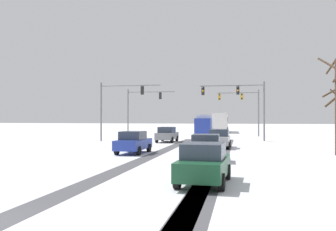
{
  "coord_description": "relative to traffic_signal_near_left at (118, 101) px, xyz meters",
  "views": [
    {
      "loc": [
        6.29,
        -7.7,
        2.62
      ],
      "look_at": [
        0.0,
        24.52,
        2.8
      ],
      "focal_mm": 39.53,
      "sensor_mm": 36.0,
      "label": 1
    }
  ],
  "objects": [
    {
      "name": "bus_oncoming",
      "position": [
        9.75,
        27.72,
        -2.48
      ],
      "size": [
        2.87,
        11.06,
        3.38
      ],
      "color": "silver",
      "rests_on": "ground"
    },
    {
      "name": "car_black_fourth",
      "position": [
        11.19,
        -16.58,
        -3.66
      ],
      "size": [
        1.93,
        4.15,
        1.62
      ],
      "color": "black",
      "rests_on": "ground"
    },
    {
      "name": "wheel_track_center",
      "position": [
        11.91,
        -13.48,
        -4.47
      ],
      "size": [
        1.05,
        38.53,
        0.01
      ],
      "primitive_type": "cube",
      "color": "#4C4C51",
      "rests_on": "ground"
    },
    {
      "name": "sidewalk_kerb_right",
      "position": [
        17.12,
        -15.23,
        -4.42
      ],
      "size": [
        4.0,
        38.53,
        0.12
      ],
      "primitive_type": "cube",
      "color": "white",
      "rests_on": "ground"
    },
    {
      "name": "car_blue_third",
      "position": [
        5.55,
        -12.77,
        -3.66
      ],
      "size": [
        1.95,
        4.16,
        1.62
      ],
      "color": "#233899",
      "rests_on": "ground"
    },
    {
      "name": "car_silver_second",
      "position": [
        11.44,
        -6.69,
        -3.66
      ],
      "size": [
        1.88,
        4.12,
        1.62
      ],
      "color": "#B7BABF",
      "rests_on": "ground"
    },
    {
      "name": "traffic_signal_far_left",
      "position": [
        -0.1,
        10.04,
        -0.02
      ],
      "size": [
        6.58,
        0.38,
        6.5
      ],
      "color": "slate",
      "rests_on": "ground"
    },
    {
      "name": "box_truck_delivery",
      "position": [
        8.38,
        12.92,
        -2.84
      ],
      "size": [
        2.3,
        7.4,
        3.02
      ],
      "color": "#233899",
      "rests_on": "ground"
    },
    {
      "name": "traffic_signal_far_right",
      "position": [
        13.74,
        14.09,
        0.16
      ],
      "size": [
        5.78,
        0.5,
        6.5
      ],
      "color": "slate",
      "rests_on": "ground"
    },
    {
      "name": "wheel_track_left_lane",
      "position": [
        11.73,
        -13.48,
        -4.47
      ],
      "size": [
        0.76,
        38.53,
        0.01
      ],
      "primitive_type": "cube",
      "color": "#4C4C51",
      "rests_on": "ground"
    },
    {
      "name": "traffic_signal_near_left",
      "position": [
        0.0,
        0.0,
        0.0
      ],
      "size": [
        6.87,
        0.38,
        6.5
      ],
      "color": "slate",
      "rests_on": "ground"
    },
    {
      "name": "car_dark_green_fifth",
      "position": [
        11.8,
        -24.16,
        -3.66
      ],
      "size": [
        1.99,
        4.18,
        1.62
      ],
      "color": "#194C2D",
      "rests_on": "ground"
    },
    {
      "name": "wheel_track_right_lane",
      "position": [
        7.27,
        -13.48,
        -4.47
      ],
      "size": [
        1.04,
        38.53,
        0.01
      ],
      "primitive_type": "cube",
      "color": "#4C4C51",
      "rests_on": "ground"
    },
    {
      "name": "car_grey_lead",
      "position": [
        5.54,
        -0.07,
        -3.66
      ],
      "size": [
        1.94,
        4.16,
        1.62
      ],
      "color": "slate",
      "rests_on": "ground"
    },
    {
      "name": "traffic_signal_near_right",
      "position": [
        13.29,
        2.02,
        0.21
      ],
      "size": [
        6.98,
        0.38,
        6.5
      ],
      "color": "slate",
      "rests_on": "ground"
    }
  ]
}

